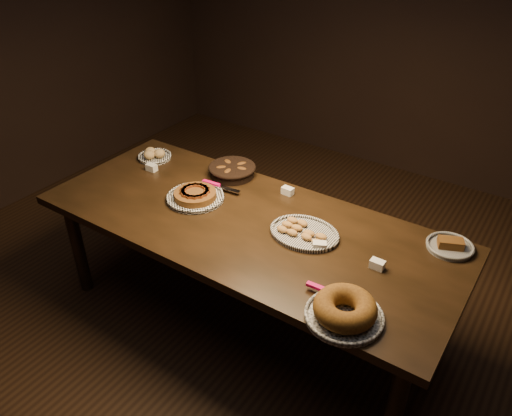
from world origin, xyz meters
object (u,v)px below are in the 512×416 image
Objects in this scene: madeleine_platter at (303,232)px; bundt_cake_plate at (345,310)px; apple_tart_plate at (196,196)px; buffet_table at (246,231)px.

bundt_cake_plate is (0.45, -0.44, 0.03)m from madeleine_platter.
apple_tart_plate is 0.98× the size of madeleine_platter.
buffet_table is at bearing -3.17° from apple_tart_plate.
bundt_cake_plate is at bearing -19.11° from apple_tart_plate.
apple_tart_plate is 0.91× the size of bundt_cake_plate.
buffet_table is at bearing -146.97° from madeleine_platter.
bundt_cake_plate is (0.79, -0.38, 0.12)m from buffet_table.
madeleine_platter is (0.72, 0.04, -0.01)m from apple_tart_plate.
buffet_table is at bearing 176.42° from bundt_cake_plate.
apple_tart_plate is at bearing -153.91° from madeleine_platter.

